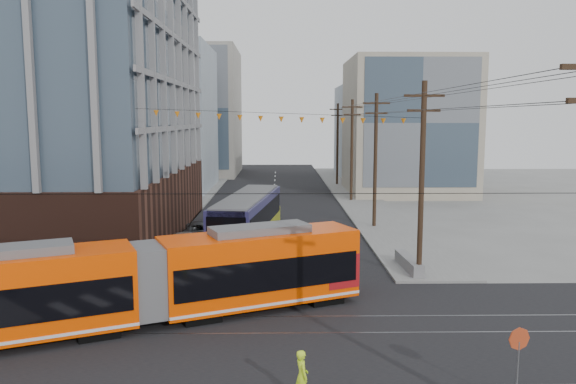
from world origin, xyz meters
name	(u,v)px	position (x,y,z in m)	size (l,w,h in m)	color
ground	(262,364)	(0.00, 0.00, 0.00)	(160.00, 160.00, 0.00)	slate
bg_bldg_nw_near	(139,118)	(-17.00, 52.00, 9.00)	(18.00, 16.00, 18.00)	#8C99A5
bg_bldg_ne_near	(407,127)	(16.00, 48.00, 8.00)	(14.00, 14.00, 16.00)	gray
bg_bldg_nw_far	(188,112)	(-14.00, 72.00, 10.00)	(16.00, 18.00, 20.00)	gray
bg_bldg_ne_far	(390,131)	(18.00, 68.00, 7.00)	(16.00, 16.00, 14.00)	#8C99A5
utility_pole_far	(337,145)	(8.50, 56.00, 5.50)	(0.30, 0.30, 11.00)	black
streetcar	(148,282)	(-5.11, 4.19, 1.91)	(19.87, 2.79, 3.83)	#FC4300
city_bus	(248,219)	(-1.62, 19.79, 1.84)	(2.82, 13.02, 3.69)	#262350
parked_car_silver	(171,257)	(-5.82, 13.00, 0.81)	(1.72, 4.94, 1.63)	#ADADAD
parked_car_white	(183,241)	(-5.94, 18.13, 0.65)	(1.81, 4.46, 1.29)	silver
parked_car_grey	(200,230)	(-5.30, 21.60, 0.70)	(2.33, 5.06, 1.41)	#43474B
pedestrian	(302,376)	(1.34, -2.71, 0.85)	(0.62, 0.41, 1.70)	#D3FF25
stop_sign	(517,370)	(8.03, -3.17, 1.21)	(0.74, 0.74, 2.42)	#AC3817
jersey_barrier	(409,264)	(8.30, 12.60, 0.42)	(0.95, 4.20, 0.84)	slate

